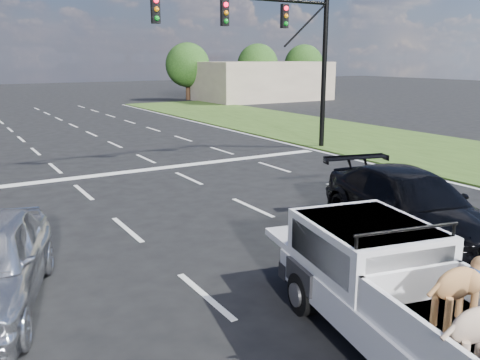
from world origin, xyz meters
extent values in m
plane|color=black|center=(0.00, 0.00, 0.00)|extent=(160.00, 160.00, 0.00)
cube|color=silver|center=(-1.75, 6.00, 0.01)|extent=(0.12, 60.00, 0.01)
cube|color=silver|center=(1.75, 6.00, 0.01)|extent=(0.12, 60.00, 0.01)
cube|color=silver|center=(5.25, 6.00, 0.01)|extent=(0.12, 60.00, 0.01)
cube|color=silver|center=(8.80, 6.00, 0.01)|extent=(0.15, 60.00, 0.01)
cube|color=silver|center=(0.00, 10.00, 0.01)|extent=(17.00, 0.45, 0.01)
cube|color=#2B4816|center=(13.00, 6.00, 0.03)|extent=(8.00, 60.00, 0.06)
cylinder|color=black|center=(9.60, 10.50, 3.50)|extent=(0.22, 0.22, 7.00)
cube|color=black|center=(7.40, 10.50, 5.60)|extent=(0.30, 0.18, 0.95)
sphere|color=red|center=(7.40, 10.39, 5.90)|extent=(0.18, 0.18, 0.18)
cube|color=black|center=(4.60, 10.50, 5.60)|extent=(0.30, 0.18, 0.95)
sphere|color=red|center=(4.60, 10.39, 5.90)|extent=(0.18, 0.18, 0.18)
cube|color=black|center=(1.80, 10.50, 5.60)|extent=(0.30, 0.18, 0.95)
sphere|color=red|center=(1.80, 10.39, 5.90)|extent=(0.18, 0.18, 0.18)
cube|color=tan|center=(22.00, 34.00, 1.80)|extent=(12.00, 7.00, 3.60)
cylinder|color=#332114|center=(16.00, 38.00, 1.08)|extent=(0.44, 0.44, 2.16)
sphere|color=#19380F|center=(16.00, 38.00, 3.30)|extent=(4.20, 4.20, 4.20)
cylinder|color=#332114|center=(24.00, 38.00, 1.08)|extent=(0.44, 0.44, 2.16)
sphere|color=#19380F|center=(24.00, 38.00, 3.30)|extent=(4.20, 4.20, 4.20)
cylinder|color=#332114|center=(30.00, 38.00, 1.08)|extent=(0.44, 0.44, 2.16)
sphere|color=#19380F|center=(30.00, 38.00, 3.30)|extent=(4.20, 4.20, 4.20)
cylinder|color=black|center=(-0.70, -1.35, 0.34)|extent=(0.38, 0.71, 0.68)
cylinder|color=black|center=(0.82, -1.67, 0.34)|extent=(0.38, 0.71, 0.68)
cube|color=white|center=(-0.27, -3.08, 0.59)|extent=(2.64, 4.98, 0.46)
cube|color=white|center=(-0.04, -1.99, 1.20)|extent=(2.03, 2.35, 0.77)
cube|color=black|center=(-0.25, -2.98, 1.23)|extent=(1.36, 0.31, 0.55)
cylinder|color=black|center=(-0.23, -2.86, 1.77)|extent=(1.58, 0.38, 0.04)
cube|color=black|center=(-0.49, -4.10, 0.79)|extent=(2.02, 2.55, 0.05)
cube|color=white|center=(-1.23, -3.95, 1.05)|extent=(0.54, 2.24, 0.46)
imported|color=black|center=(3.46, 0.19, 0.75)|extent=(3.31, 5.54, 1.50)
camera|label=1|loc=(-5.34, -7.11, 3.94)|focal=38.00mm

